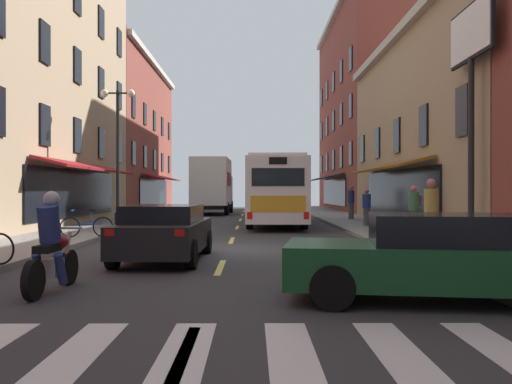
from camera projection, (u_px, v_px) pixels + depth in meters
The scene contains 17 objects.
ground_plane at pixel (228, 252), 15.54m from camera, with size 34.80×80.00×0.10m, color #333335.
lane_centre_dashes at pixel (227, 251), 15.29m from camera, with size 0.14×73.90×0.01m.
crosswalk_near at pixel (183, 357), 5.54m from camera, with size 7.10×2.80×0.01m.
sidewalk_left at pixel (17, 248), 15.51m from camera, with size 3.00×80.00×0.14m, color gray.
sidewalk_right at pixel (438, 247), 15.58m from camera, with size 3.00×80.00×0.14m, color gray.
billboard_sign at pixel (471, 59), 16.09m from camera, with size 0.40×3.03×6.95m.
transit_bus at pixel (276, 190), 27.36m from camera, with size 2.90×11.81×3.18m.
box_truck at pixel (213, 186), 38.98m from camera, with size 2.62×7.45×3.86m.
sedan_near at pixel (450, 257), 8.29m from camera, with size 5.00×2.51×1.31m.
sedan_mid at pixel (165, 232), 13.22m from camera, with size 1.99×4.44×1.32m.
motorcycle_rider at pixel (52, 249), 9.06m from camera, with size 0.62×2.07×1.66m.
bicycle_near at pixel (87, 226), 18.20m from camera, with size 1.71×0.48×0.91m.
pedestrian_near at pixel (414, 208), 19.49m from camera, with size 0.50×0.50×1.71m.
pedestrian_mid at pixel (431, 213), 14.21m from camera, with size 0.36×0.36×1.83m.
pedestrian_far at pixel (367, 207), 24.19m from camera, with size 0.36×0.36×1.61m.
pedestrian_rear at pixel (351, 202), 29.67m from camera, with size 0.36×0.36×1.79m.
street_lamp_twin at pixel (118, 151), 23.19m from camera, with size 1.42×0.32×5.77m.
Camera 1 is at (0.70, -15.54, 1.67)m, focal length 38.95 mm.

